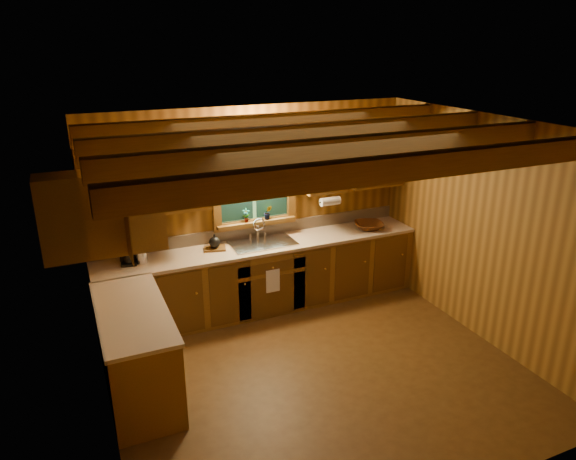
# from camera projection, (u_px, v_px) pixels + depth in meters

# --- Properties ---
(room) EXTENTS (4.20, 4.20, 4.20)m
(room) POSITION_uv_depth(u_px,v_px,m) (321.00, 260.00, 5.20)
(room) COLOR #4F3213
(room) RESTS_ON ground
(ceiling_beams) EXTENTS (4.20, 2.54, 0.18)m
(ceiling_beams) POSITION_uv_depth(u_px,v_px,m) (323.00, 140.00, 4.80)
(ceiling_beams) COLOR brown
(ceiling_beams) RESTS_ON room
(base_cabinets) EXTENTS (4.20, 2.22, 0.86)m
(base_cabinets) POSITION_uv_depth(u_px,v_px,m) (235.00, 294.00, 6.42)
(base_cabinets) COLOR brown
(base_cabinets) RESTS_ON ground
(countertop) EXTENTS (4.20, 2.24, 0.04)m
(countertop) POSITION_uv_depth(u_px,v_px,m) (235.00, 260.00, 6.27)
(countertop) COLOR tan
(countertop) RESTS_ON base_cabinets
(backsplash) EXTENTS (4.20, 0.02, 0.16)m
(backsplash) POSITION_uv_depth(u_px,v_px,m) (255.00, 231.00, 6.93)
(backsplash) COLOR tan
(backsplash) RESTS_ON room
(dishwasher_panel) EXTENTS (0.02, 0.60, 0.80)m
(dishwasher_panel) POSITION_uv_depth(u_px,v_px,m) (164.00, 335.00, 5.53)
(dishwasher_panel) COLOR white
(dishwasher_panel) RESTS_ON base_cabinets
(upper_cabinets) EXTENTS (4.19, 1.77, 0.78)m
(upper_cabinets) POSITION_uv_depth(u_px,v_px,m) (221.00, 180.00, 6.03)
(upper_cabinets) COLOR brown
(upper_cabinets) RESTS_ON room
(window) EXTENTS (1.12, 0.08, 1.00)m
(window) POSITION_uv_depth(u_px,v_px,m) (254.00, 191.00, 6.73)
(window) COLOR brown
(window) RESTS_ON room
(window_sill) EXTENTS (1.06, 0.14, 0.04)m
(window_sill) POSITION_uv_depth(u_px,v_px,m) (256.00, 222.00, 6.83)
(window_sill) COLOR brown
(window_sill) RESTS_ON room
(wall_sconce) EXTENTS (0.45, 0.21, 0.17)m
(wall_sconce) POSITION_uv_depth(u_px,v_px,m) (257.00, 143.00, 6.41)
(wall_sconce) COLOR black
(wall_sconce) RESTS_ON room
(paper_towel_roll) EXTENTS (0.27, 0.11, 0.11)m
(paper_towel_roll) POSITION_uv_depth(u_px,v_px,m) (330.00, 201.00, 6.84)
(paper_towel_roll) COLOR white
(paper_towel_roll) RESTS_ON upper_cabinets
(dish_towel) EXTENTS (0.18, 0.01, 0.30)m
(dish_towel) POSITION_uv_depth(u_px,v_px,m) (273.00, 281.00, 6.56)
(dish_towel) COLOR white
(dish_towel) RESTS_ON base_cabinets
(sink) EXTENTS (0.82, 0.48, 0.43)m
(sink) POSITION_uv_depth(u_px,v_px,m) (263.00, 247.00, 6.73)
(sink) COLOR silver
(sink) RESTS_ON countertop
(coffee_maker) EXTENTS (0.18, 0.23, 0.31)m
(coffee_maker) POSITION_uv_depth(u_px,v_px,m) (127.00, 250.00, 6.09)
(coffee_maker) COLOR black
(coffee_maker) RESTS_ON countertop
(utensil_crock) EXTENTS (0.13, 0.13, 0.38)m
(utensil_crock) POSITION_uv_depth(u_px,v_px,m) (141.00, 255.00, 6.11)
(utensil_crock) COLOR silver
(utensil_crock) RESTS_ON countertop
(cutting_board) EXTENTS (0.30, 0.25, 0.02)m
(cutting_board) POSITION_uv_depth(u_px,v_px,m) (215.00, 248.00, 6.53)
(cutting_board) COLOR #543412
(cutting_board) RESTS_ON countertop
(teakettle) EXTENTS (0.14, 0.14, 0.18)m
(teakettle) POSITION_uv_depth(u_px,v_px,m) (215.00, 242.00, 6.50)
(teakettle) COLOR black
(teakettle) RESTS_ON cutting_board
(wicker_basket) EXTENTS (0.49, 0.49, 0.10)m
(wicker_basket) POSITION_uv_depth(u_px,v_px,m) (369.00, 226.00, 7.21)
(wicker_basket) COLOR #48230C
(wicker_basket) RESTS_ON countertop
(potted_plant_left) EXTENTS (0.11, 0.09, 0.18)m
(potted_plant_left) POSITION_uv_depth(u_px,v_px,m) (246.00, 215.00, 6.73)
(potted_plant_left) COLOR #543412
(potted_plant_left) RESTS_ON window_sill
(potted_plant_right) EXTENTS (0.12, 0.11, 0.19)m
(potted_plant_right) POSITION_uv_depth(u_px,v_px,m) (268.00, 212.00, 6.84)
(potted_plant_right) COLOR #543412
(potted_plant_right) RESTS_ON window_sill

